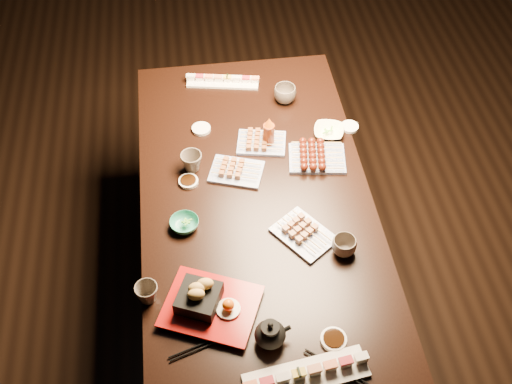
# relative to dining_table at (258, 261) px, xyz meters

# --- Properties ---
(ground) EXTENTS (5.00, 5.00, 0.00)m
(ground) POSITION_rel_dining_table_xyz_m (0.21, 0.40, -0.38)
(ground) COLOR black
(ground) RESTS_ON ground
(dining_table) EXTENTS (1.28, 1.96, 0.75)m
(dining_table) POSITION_rel_dining_table_xyz_m (0.00, 0.00, 0.00)
(dining_table) COLOR black
(dining_table) RESTS_ON ground
(sushi_platter_near) EXTENTS (0.41, 0.16, 0.05)m
(sushi_platter_near) POSITION_rel_dining_table_xyz_m (0.06, -0.72, 0.40)
(sushi_platter_near) COLOR white
(sushi_platter_near) RESTS_ON dining_table
(sushi_platter_far) EXTENTS (0.34, 0.15, 0.04)m
(sushi_platter_far) POSITION_rel_dining_table_xyz_m (-0.06, 0.75, 0.40)
(sushi_platter_far) COLOR white
(sushi_platter_far) RESTS_ON dining_table
(yakitori_plate_center) EXTENTS (0.24, 0.21, 0.05)m
(yakitori_plate_center) POSITION_rel_dining_table_xyz_m (-0.06, 0.18, 0.40)
(yakitori_plate_center) COLOR #828EB6
(yakitori_plate_center) RESTS_ON dining_table
(yakitori_plate_right) EXTENTS (0.26, 0.27, 0.06)m
(yakitori_plate_right) POSITION_rel_dining_table_xyz_m (0.15, -0.17, 0.40)
(yakitori_plate_right) COLOR #828EB6
(yakitori_plate_right) RESTS_ON dining_table
(yakitori_plate_left) EXTENTS (0.22, 0.18, 0.05)m
(yakitori_plate_left) POSITION_rel_dining_table_xyz_m (0.06, 0.33, 0.40)
(yakitori_plate_left) COLOR #828EB6
(yakitori_plate_left) RESTS_ON dining_table
(tsukune_plate) EXTENTS (0.25, 0.20, 0.06)m
(tsukune_plate) POSITION_rel_dining_table_xyz_m (0.27, 0.21, 0.40)
(tsukune_plate) COLOR #828EB6
(tsukune_plate) RESTS_ON dining_table
(edamame_bowl_green) EXTENTS (0.13, 0.13, 0.03)m
(edamame_bowl_green) POSITION_rel_dining_table_xyz_m (-0.29, -0.07, 0.39)
(edamame_bowl_green) COLOR #2D8C74
(edamame_bowl_green) RESTS_ON dining_table
(edamame_bowl_cream) EXTENTS (0.15, 0.15, 0.03)m
(edamame_bowl_cream) POSITION_rel_dining_table_xyz_m (0.35, 0.35, 0.39)
(edamame_bowl_cream) COLOR #F4F0C8
(edamame_bowl_cream) RESTS_ON dining_table
(tempura_tray) EXTENTS (0.38, 0.35, 0.11)m
(tempura_tray) POSITION_rel_dining_table_xyz_m (-0.22, -0.44, 0.43)
(tempura_tray) COLOR black
(tempura_tray) RESTS_ON dining_table
(teacup_near_left) EXTENTS (0.09, 0.09, 0.07)m
(teacup_near_left) POSITION_rel_dining_table_xyz_m (-0.43, -0.37, 0.41)
(teacup_near_left) COLOR brown
(teacup_near_left) RESTS_ON dining_table
(teacup_mid_right) EXTENTS (0.10, 0.10, 0.07)m
(teacup_mid_right) POSITION_rel_dining_table_xyz_m (0.28, -0.26, 0.41)
(teacup_mid_right) COLOR brown
(teacup_mid_right) RESTS_ON dining_table
(teacup_far_left) EXTENTS (0.10, 0.10, 0.08)m
(teacup_far_left) POSITION_rel_dining_table_xyz_m (-0.24, 0.23, 0.42)
(teacup_far_left) COLOR brown
(teacup_far_left) RESTS_ON dining_table
(teacup_far_right) EXTENTS (0.12, 0.12, 0.08)m
(teacup_far_right) POSITION_rel_dining_table_xyz_m (0.20, 0.59, 0.41)
(teacup_far_right) COLOR brown
(teacup_far_right) RESTS_ON dining_table
(teapot) EXTENTS (0.14, 0.14, 0.10)m
(teapot) POSITION_rel_dining_table_xyz_m (-0.04, -0.58, 0.43)
(teapot) COLOR black
(teapot) RESTS_ON dining_table
(condiment_bottle) EXTENTS (0.05, 0.05, 0.15)m
(condiment_bottle) POSITION_rel_dining_table_xyz_m (0.09, 0.32, 0.45)
(condiment_bottle) COLOR maroon
(condiment_bottle) RESTS_ON dining_table
(sauce_dish_west) EXTENTS (0.08, 0.08, 0.01)m
(sauce_dish_west) POSITION_rel_dining_table_xyz_m (-0.26, 0.15, 0.38)
(sauce_dish_west) COLOR white
(sauce_dish_west) RESTS_ON dining_table
(sauce_dish_east) EXTENTS (0.09, 0.09, 0.01)m
(sauce_dish_east) POSITION_rel_dining_table_xyz_m (0.45, 0.38, 0.38)
(sauce_dish_east) COLOR white
(sauce_dish_east) RESTS_ON dining_table
(sauce_dish_se) EXTENTS (0.11, 0.11, 0.02)m
(sauce_dish_se) POSITION_rel_dining_table_xyz_m (0.17, -0.61, 0.38)
(sauce_dish_se) COLOR white
(sauce_dish_se) RESTS_ON dining_table
(sauce_dish_nw) EXTENTS (0.09, 0.09, 0.01)m
(sauce_dish_nw) POSITION_rel_dining_table_xyz_m (-0.18, 0.45, 0.38)
(sauce_dish_nw) COLOR white
(sauce_dish_nw) RESTS_ON dining_table
(chopsticks_near) EXTENTS (0.24, 0.09, 0.01)m
(chopsticks_near) POSITION_rel_dining_table_xyz_m (-0.25, -0.57, 0.38)
(chopsticks_near) COLOR black
(chopsticks_near) RESTS_ON dining_table
(chopsticks_se) EXTENTS (0.19, 0.16, 0.01)m
(chopsticks_se) POSITION_rel_dining_table_xyz_m (0.16, -0.71, 0.38)
(chopsticks_se) COLOR black
(chopsticks_se) RESTS_ON dining_table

